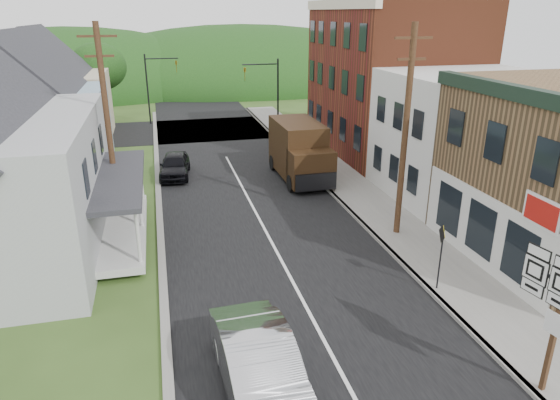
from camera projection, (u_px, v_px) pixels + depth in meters
ground at (297, 290)px, 17.89m from camera, size 120.00×120.00×0.00m
road at (247, 196)px, 26.98m from camera, size 9.00×90.00×0.02m
cross_road at (211, 129)px, 42.42m from camera, size 60.00×9.00×0.02m
sidewalk_right at (363, 198)px, 26.45m from camera, size 2.80×55.00×0.15m
curb_right at (339, 201)px, 26.15m from camera, size 0.20×55.00×0.15m
curb_left at (160, 217)px, 24.10m from camera, size 0.30×55.00×0.12m
storefront_white at (467, 136)px, 26.08m from camera, size 8.00×7.00×6.50m
storefront_red at (390, 80)px, 34.09m from camera, size 8.00×12.00×10.00m
house_blue at (42, 114)px, 29.57m from camera, size 7.14×8.16×7.28m
house_cream at (58, 92)px, 37.63m from camera, size 7.14×8.16×7.28m
utility_pole_right at (405, 133)px, 20.68m from camera, size 1.60×0.26×9.00m
utility_pole_left at (108, 125)px, 22.06m from camera, size 1.60×0.26×9.00m
traffic_signal_right at (269, 88)px, 38.87m from camera, size 2.87×0.20×6.00m
traffic_signal_left at (155, 81)px, 43.31m from camera, size 2.87×0.20×6.00m
tree_left_d at (98, 67)px, 43.22m from camera, size 4.80×4.80×6.94m
forested_ridge at (188, 85)px, 67.85m from camera, size 90.00×30.00×16.00m
silver_sedan at (260, 370)px, 12.63m from camera, size 2.08×5.28×1.71m
dark_sedan at (175, 165)px, 29.96m from camera, size 2.14×4.33×1.42m
delivery_van at (300, 151)px, 29.23m from camera, size 2.55×6.01×3.35m
route_sign_cluster at (559, 307)px, 12.09m from camera, size 0.47×2.18×3.84m
warning_sign at (441, 248)px, 17.16m from camera, size 0.19×0.66×2.46m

